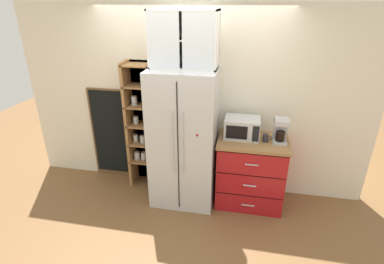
{
  "coord_description": "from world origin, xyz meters",
  "views": [
    {
      "loc": [
        0.78,
        -3.44,
        2.57
      ],
      "look_at": [
        0.1,
        -0.01,
        1.0
      ],
      "focal_mm": 27.92,
      "sensor_mm": 36.0,
      "label": 1
    }
  ],
  "objects": [
    {
      "name": "mug_charcoal",
      "position": [
        1.03,
        0.03,
        0.99
      ],
      "size": [
        0.11,
        0.07,
        0.1
      ],
      "color": "#2D2D33",
      "rests_on": "counter_cabinet"
    },
    {
      "name": "upper_cabinet",
      "position": [
        0.0,
        0.04,
        2.14
      ],
      "size": [
        0.79,
        0.32,
        0.65
      ],
      "color": "silver",
      "rests_on": "refrigerator"
    },
    {
      "name": "ground_plane",
      "position": [
        0.0,
        0.0,
        0.0
      ],
      "size": [
        10.49,
        10.49,
        0.0
      ],
      "primitive_type": "plane",
      "color": "brown"
    },
    {
      "name": "mug_sage",
      "position": [
        0.88,
        -0.02,
        0.98
      ],
      "size": [
        0.12,
        0.08,
        0.09
      ],
      "color": "#8CA37F",
      "rests_on": "counter_cabinet"
    },
    {
      "name": "pantry_shelf_column",
      "position": [
        -0.66,
        0.27,
        0.92
      ],
      "size": [
        0.45,
        0.32,
        1.83
      ],
      "color": "brown",
      "rests_on": "ground"
    },
    {
      "name": "counter_cabinet",
      "position": [
        0.88,
        0.05,
        0.47
      ],
      "size": [
        0.88,
        0.63,
        0.94
      ],
      "color": "#A8161C",
      "rests_on": "ground"
    },
    {
      "name": "wall_back_cream",
      "position": [
        0.0,
        0.4,
        1.27
      ],
      "size": [
        4.81,
        0.1,
        2.55
      ],
      "primitive_type": "cube",
      "color": "silver",
      "rests_on": "ground"
    },
    {
      "name": "microwave",
      "position": [
        0.73,
        0.1,
        1.07
      ],
      "size": [
        0.44,
        0.33,
        0.26
      ],
      "color": "silver",
      "rests_on": "counter_cabinet"
    },
    {
      "name": "bottle_green",
      "position": [
        0.88,
        0.07,
        1.05
      ],
      "size": [
        0.06,
        0.06,
        0.26
      ],
      "color": "#285B33",
      "rests_on": "counter_cabinet"
    },
    {
      "name": "chalkboard_menu",
      "position": [
        -1.21,
        0.33,
        0.71
      ],
      "size": [
        0.6,
        0.04,
        1.41
      ],
      "color": "brown",
      "rests_on": "ground"
    },
    {
      "name": "coffee_maker",
      "position": [
        1.2,
        0.06,
        1.09
      ],
      "size": [
        0.17,
        0.2,
        0.31
      ],
      "color": "#B7B7BC",
      "rests_on": "counter_cabinet"
    },
    {
      "name": "refrigerator",
      "position": [
        0.0,
        -0.01,
        0.91
      ],
      "size": [
        0.83,
        0.73,
        1.82
      ],
      "color": "silver",
      "rests_on": "ground"
    }
  ]
}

